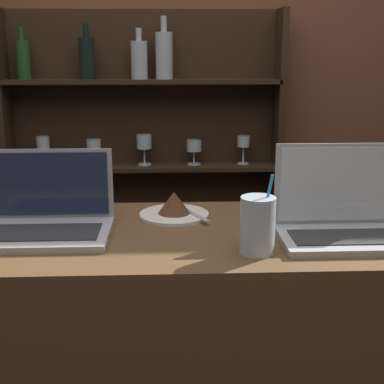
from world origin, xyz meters
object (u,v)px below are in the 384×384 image
at_px(cake_plate, 174,208).
at_px(water_glass, 258,225).
at_px(laptop_far, 343,218).
at_px(laptop_near, 47,217).

distance_m(cake_plate, water_glass, 0.36).
bearing_deg(laptop_far, water_glass, -157.87).
relative_size(laptop_near, laptop_far, 1.00).
relative_size(laptop_far, water_glass, 1.75).
distance_m(laptop_near, water_glass, 0.55).
bearing_deg(cake_plate, laptop_near, -158.27).
bearing_deg(laptop_near, cake_plate, 21.73).
relative_size(laptop_near, water_glass, 1.74).
height_order(laptop_near, laptop_far, laptop_far).
relative_size(laptop_far, cake_plate, 1.66).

